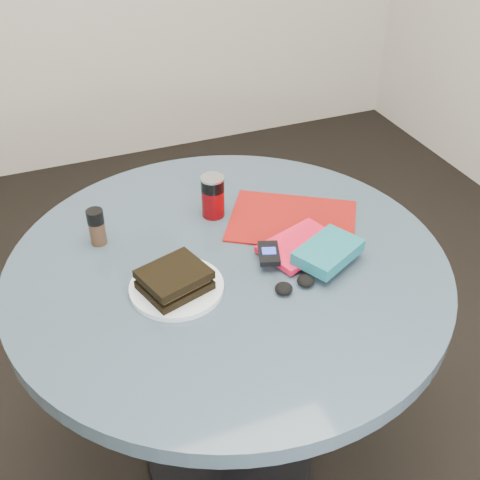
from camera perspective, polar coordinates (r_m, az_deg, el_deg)
name	(u,v)px	position (r m, az deg, el deg)	size (l,w,h in m)	color
ground	(231,457)	(1.92, -0.89, -19.86)	(4.00, 4.00, 0.00)	black
table	(229,314)	(1.47, -1.10, -6.99)	(1.00, 1.00, 0.75)	black
plate	(177,287)	(1.29, -6.02, -4.50)	(0.20, 0.20, 0.01)	white
sandwich	(174,280)	(1.26, -6.24, -3.76)	(0.16, 0.15, 0.05)	black
soda_can	(213,196)	(1.48, -2.59, 4.16)	(0.07, 0.07, 0.11)	#6D0509
pepper_grinder	(97,227)	(1.43, -13.43, 1.25)	(0.04, 0.04, 0.09)	#3F291B
magazine	(292,221)	(1.49, 4.98, 1.84)	(0.31, 0.23, 0.01)	maroon
red_book	(300,246)	(1.39, 5.73, -0.52)	(0.18, 0.12, 0.01)	red
novel	(328,252)	(1.34, 8.36, -1.11)	(0.15, 0.10, 0.03)	#165F6B
mp3_player	(269,253)	(1.34, 2.76, -1.27)	(0.07, 0.09, 0.01)	black
headphones	(295,285)	(1.28, 5.22, -4.23)	(0.10, 0.05, 0.02)	black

